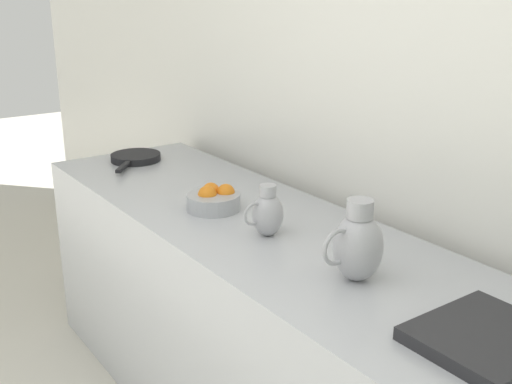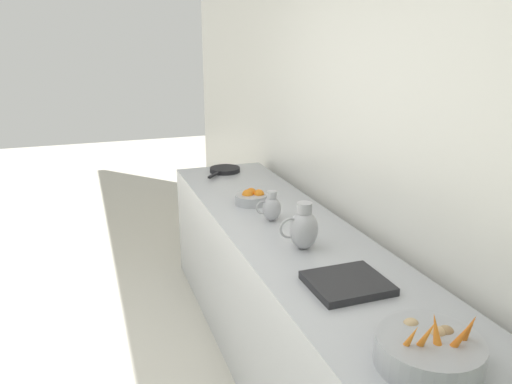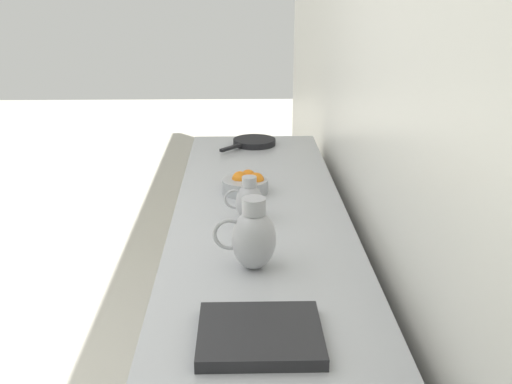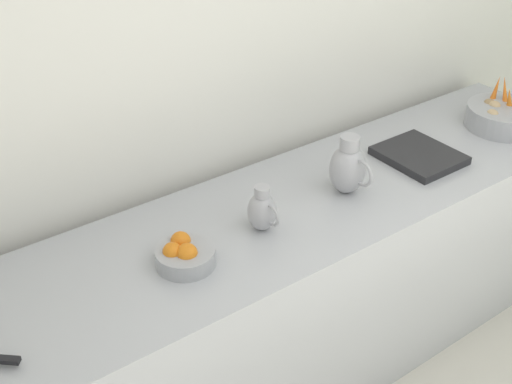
{
  "view_description": "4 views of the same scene",
  "coord_description": "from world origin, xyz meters",
  "views": [
    {
      "loc": [
        -0.2,
        1.2,
        1.75
      ],
      "look_at": [
        -1.35,
        -0.42,
        1.1
      ],
      "focal_mm": 43.95,
      "sensor_mm": 36.0,
      "label": 1
    },
    {
      "loc": [
        -0.4,
        2.14,
        1.97
      ],
      "look_at": [
        -1.31,
        -0.4,
        1.12
      ],
      "focal_mm": 34.47,
      "sensor_mm": 36.0,
      "label": 2
    },
    {
      "loc": [
        -1.39,
        1.9,
        1.86
      ],
      "look_at": [
        -1.45,
        -0.22,
        1.12
      ],
      "focal_mm": 43.58,
      "sensor_mm": 36.0,
      "label": 3
    },
    {
      "loc": [
        0.18,
        -1.64,
        2.34
      ],
      "look_at": [
        -1.46,
        -0.45,
        1.06
      ],
      "focal_mm": 45.5,
      "sensor_mm": 36.0,
      "label": 4
    }
  ],
  "objects": [
    {
      "name": "metal_pitcher_tall",
      "position": [
        -1.43,
        -0.02,
        1.03
      ],
      "size": [
        0.21,
        0.15,
        0.25
      ],
      "color": "#A3A3A8",
      "rests_on": "prep_counter"
    },
    {
      "name": "orange_bowl",
      "position": [
        -1.41,
        -0.8,
        0.95
      ],
      "size": [
        0.21,
        0.21,
        0.1
      ],
      "color": "#9EA0A5",
      "rests_on": "prep_counter"
    },
    {
      "name": "tile_wall_left",
      "position": [
        -1.95,
        0.26,
        1.5
      ],
      "size": [
        0.1,
        8.67,
        3.0
      ],
      "primitive_type": "cube",
      "color": "white",
      "rests_on": "ground_plane"
    },
    {
      "name": "metal_pitcher_short",
      "position": [
        -1.42,
        -0.45,
        1.0
      ],
      "size": [
        0.16,
        0.11,
        0.19
      ],
      "color": "#A3A3A8",
      "rests_on": "prep_counter"
    },
    {
      "name": "counter_sink_basin",
      "position": [
        -1.44,
        0.43,
        0.93
      ],
      "size": [
        0.34,
        0.3,
        0.04
      ],
      "primitive_type": "cube",
      "color": "#232326",
      "rests_on": "prep_counter"
    },
    {
      "name": "skillet_on_counter",
      "position": [
        -1.47,
        -1.63,
        0.93
      ],
      "size": [
        0.32,
        0.35,
        0.03
      ],
      "color": "black",
      "rests_on": "prep_counter"
    },
    {
      "name": "prep_counter",
      "position": [
        -1.47,
        -0.24,
        0.46
      ],
      "size": [
        0.73,
        3.21,
        0.91
      ],
      "primitive_type": "cube",
      "color": "#ADAFB5",
      "rests_on": "ground_plane"
    }
  ]
}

